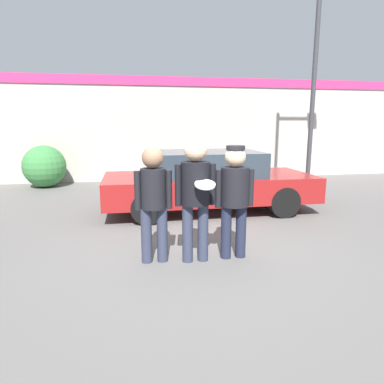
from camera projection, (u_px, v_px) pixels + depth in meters
The scene contains 8 objects.
ground_plane at pixel (201, 251), 5.24m from camera, with size 56.00×56.00×0.00m, color #5B5956.
storefront_building at pixel (159, 129), 11.64m from camera, with size 24.00×0.22×3.46m.
person_left at pixel (153, 196), 4.66m from camera, with size 0.51×0.34×1.62m.
person_middle_with_frisbee at pixel (195, 189), 4.67m from camera, with size 0.57×0.61×1.72m.
person_right at pixel (235, 191), 4.81m from camera, with size 0.56×0.39×1.62m.
parked_car_near at pixel (208, 181), 7.58m from camera, with size 4.55×1.92×1.33m.
street_lamp at pixel (326, 46), 8.61m from camera, with size 1.56×0.35×6.25m.
shrub at pixel (44, 166), 10.43m from camera, with size 1.28×1.28×1.28m.
Camera 1 is at (-1.03, -4.85, 1.91)m, focal length 32.00 mm.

